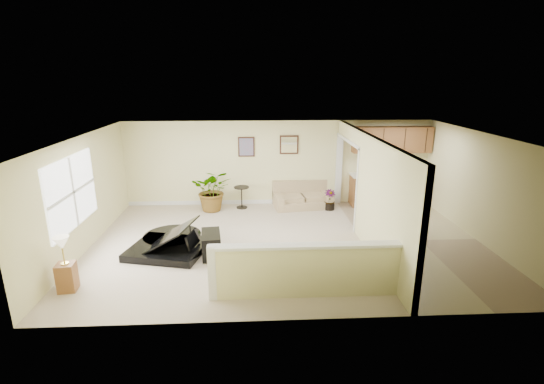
{
  "coord_description": "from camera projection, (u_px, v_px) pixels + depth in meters",
  "views": [
    {
      "loc": [
        -0.79,
        -8.41,
        3.74
      ],
      "look_at": [
        -0.33,
        0.4,
        1.13
      ],
      "focal_mm": 26.0,
      "sensor_mm": 36.0,
      "label": 1
    }
  ],
  "objects": [
    {
      "name": "lamp_stand",
      "position": [
        65.0,
        268.0,
        7.03
      ],
      "size": [
        0.34,
        0.34,
        1.04
      ],
      "color": "brown",
      "rests_on": "floor"
    },
    {
      "name": "ceiling",
      "position": [
        288.0,
        136.0,
        8.45
      ],
      "size": [
        9.0,
        6.0,
        0.04
      ],
      "primitive_type": "cube",
      "color": "silver",
      "rests_on": "back_wall"
    },
    {
      "name": "back_wall",
      "position": [
        279.0,
        163.0,
        11.67
      ],
      "size": [
        9.0,
        0.04,
        2.5
      ],
      "primitive_type": "cube",
      "color": "beige",
      "rests_on": "floor"
    },
    {
      "name": "loveseat",
      "position": [
        302.0,
        194.0,
        11.68
      ],
      "size": [
        1.77,
        1.14,
        0.95
      ],
      "rotation": [
        0.0,
        0.0,
        0.12
      ],
      "color": "tan",
      "rests_on": "floor"
    },
    {
      "name": "wall_art_left",
      "position": [
        246.0,
        147.0,
        11.46
      ],
      "size": [
        0.48,
        0.04,
        0.58
      ],
      "color": "#331B12",
      "rests_on": "back_wall"
    },
    {
      "name": "front_wall",
      "position": [
        306.0,
        248.0,
        5.93
      ],
      "size": [
        9.0,
        0.04,
        2.5
      ],
      "primitive_type": "cube",
      "color": "beige",
      "rests_on": "floor"
    },
    {
      "name": "interior_partition",
      "position": [
        364.0,
        189.0,
        9.14
      ],
      "size": [
        0.18,
        5.99,
        2.5
      ],
      "color": "beige",
      "rests_on": "floor"
    },
    {
      "name": "right_wall",
      "position": [
        483.0,
        189.0,
        9.02
      ],
      "size": [
        0.04,
        6.0,
        2.5
      ],
      "primitive_type": "cube",
      "color": "beige",
      "rests_on": "floor"
    },
    {
      "name": "piano_bench",
      "position": [
        211.0,
        244.0,
        8.46
      ],
      "size": [
        0.48,
        0.81,
        0.52
      ],
      "primitive_type": "cube",
      "rotation": [
        0.0,
        0.0,
        0.12
      ],
      "color": "black",
      "rests_on": "floor"
    },
    {
      "name": "piano",
      "position": [
        166.0,
        224.0,
        8.64
      ],
      "size": [
        2.08,
        2.09,
        1.48
      ],
      "rotation": [
        0.0,
        0.0,
        -0.23
      ],
      "color": "black",
      "rests_on": "floor"
    },
    {
      "name": "kitchen_vinyl",
      "position": [
        420.0,
        240.0,
        9.31
      ],
      "size": [
        2.7,
        6.0,
        0.01
      ],
      "primitive_type": "cube",
      "color": "tan",
      "rests_on": "floor"
    },
    {
      "name": "left_wall",
      "position": [
        82.0,
        195.0,
        8.58
      ],
      "size": [
        0.04,
        6.0,
        2.5
      ],
      "primitive_type": "cube",
      "color": "beige",
      "rests_on": "floor"
    },
    {
      "name": "accent_table",
      "position": [
        242.0,
        194.0,
        11.48
      ],
      "size": [
        0.44,
        0.44,
        0.64
      ],
      "color": "black",
      "rests_on": "floor"
    },
    {
      "name": "floor",
      "position": [
        287.0,
        243.0,
        9.16
      ],
      "size": [
        9.0,
        9.0,
        0.0
      ],
      "primitive_type": "plane",
      "color": "tan",
      "rests_on": "ground"
    },
    {
      "name": "wall_mirror",
      "position": [
        289.0,
        145.0,
        11.51
      ],
      "size": [
        0.55,
        0.04,
        0.55
      ],
      "color": "#331B12",
      "rests_on": "back_wall"
    },
    {
      "name": "palm_plant",
      "position": [
        213.0,
        190.0,
        11.22
      ],
      "size": [
        1.14,
        1.0,
        1.22
      ],
      "color": "black",
      "rests_on": "floor"
    },
    {
      "name": "kitchen_cabinets",
      "position": [
        386.0,
        176.0,
        11.68
      ],
      "size": [
        2.36,
        0.65,
        2.33
      ],
      "color": "brown",
      "rests_on": "floor"
    },
    {
      "name": "small_plant",
      "position": [
        329.0,
        201.0,
        11.39
      ],
      "size": [
        0.39,
        0.39,
        0.59
      ],
      "color": "black",
      "rests_on": "floor"
    },
    {
      "name": "left_window",
      "position": [
        72.0,
        192.0,
        8.04
      ],
      "size": [
        0.05,
        2.15,
        1.45
      ],
      "primitive_type": "cube",
      "color": "white",
      "rests_on": "left_wall"
    },
    {
      "name": "pony_half_wall",
      "position": [
        304.0,
        269.0,
        6.81
      ],
      "size": [
        3.42,
        0.22,
        1.0
      ],
      "color": "beige",
      "rests_on": "floor"
    }
  ]
}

